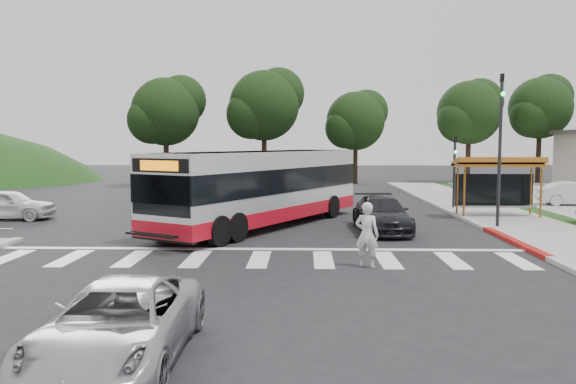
{
  "coord_description": "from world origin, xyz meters",
  "views": [
    {
      "loc": [
        1.37,
        -22.27,
        3.64
      ],
      "look_at": [
        0.73,
        0.98,
        1.6
      ],
      "focal_mm": 35.0,
      "sensor_mm": 36.0,
      "label": 1
    }
  ],
  "objects_px": {
    "transit_bus": "(264,189)",
    "dark_sedan": "(381,214)",
    "silver_suv_south": "(119,324)",
    "pedestrian": "(367,235)"
  },
  "relations": [
    {
      "from": "transit_bus",
      "to": "pedestrian",
      "type": "bearing_deg",
      "value": -36.39
    },
    {
      "from": "transit_bus",
      "to": "dark_sedan",
      "type": "relative_size",
      "value": 2.58
    },
    {
      "from": "dark_sedan",
      "to": "transit_bus",
      "type": "bearing_deg",
      "value": 164.11
    },
    {
      "from": "silver_suv_south",
      "to": "transit_bus",
      "type": "bearing_deg",
      "value": 84.91
    },
    {
      "from": "pedestrian",
      "to": "silver_suv_south",
      "type": "distance_m",
      "value": 8.84
    },
    {
      "from": "pedestrian",
      "to": "silver_suv_south",
      "type": "xyz_separation_m",
      "value": [
        -4.91,
        -7.34,
        -0.31
      ]
    },
    {
      "from": "transit_bus",
      "to": "dark_sedan",
      "type": "height_order",
      "value": "transit_bus"
    },
    {
      "from": "transit_bus",
      "to": "pedestrian",
      "type": "xyz_separation_m",
      "value": [
        3.6,
        -7.97,
        -0.68
      ]
    },
    {
      "from": "transit_bus",
      "to": "dark_sedan",
      "type": "bearing_deg",
      "value": 15.08
    },
    {
      "from": "dark_sedan",
      "to": "silver_suv_south",
      "type": "bearing_deg",
      "value": -115.65
    }
  ]
}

